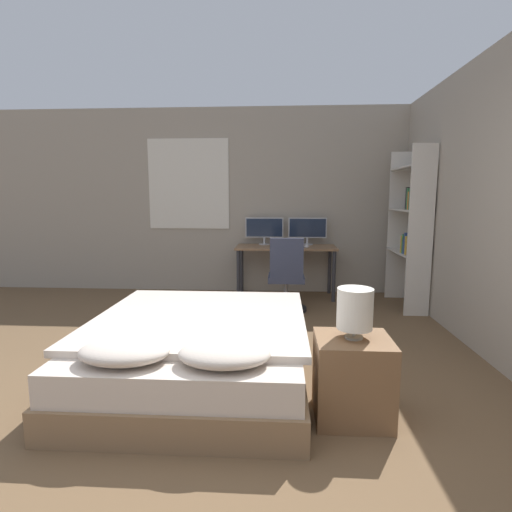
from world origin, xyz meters
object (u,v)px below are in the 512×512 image
at_px(monitor_left, 264,229).
at_px(computer_mouse, 306,247).
at_px(bedside_lamp, 355,309).
at_px(desk, 286,253).
at_px(nightstand, 352,378).
at_px(bookshelf, 411,223).
at_px(bed, 199,349).
at_px(office_chair, 286,283).
at_px(monitor_right, 307,229).
at_px(keyboard, 286,247).

xyz_separation_m(monitor_left, computer_mouse, (0.59, -0.38, -0.21)).
height_order(bedside_lamp, desk, bedside_lamp).
xyz_separation_m(desk, monitor_left, (-0.31, 0.19, 0.33)).
xyz_separation_m(bedside_lamp, computer_mouse, (-0.11, 2.98, 0.02)).
relative_size(nightstand, bookshelf, 0.26).
height_order(monitor_left, bookshelf, bookshelf).
bearing_deg(desk, bed, -104.77).
distance_m(computer_mouse, office_chair, 0.74).
bearing_deg(monitor_right, bedside_lamp, -88.68).
height_order(bedside_lamp, office_chair, office_chair).
relative_size(monitor_left, keyboard, 1.49).
distance_m(bed, monitor_left, 2.98).
bearing_deg(keyboard, desk, 90.00).
relative_size(monitor_right, bookshelf, 0.27).
height_order(nightstand, bookshelf, bookshelf).
bearing_deg(bed, keyboard, 74.18).
bearing_deg(bookshelf, bedside_lamp, -113.70).
bearing_deg(monitor_right, keyboard, -129.70).
distance_m(nightstand, bedside_lamp, 0.46).
bearing_deg(nightstand, office_chair, 99.22).
bearing_deg(bookshelf, bed, -136.23).
relative_size(desk, computer_mouse, 20.01).
height_order(bed, bedside_lamp, bedside_lamp).
bearing_deg(bedside_lamp, desk, 97.02).
xyz_separation_m(computer_mouse, office_chair, (-0.28, -0.57, -0.38)).
bearing_deg(keyboard, bookshelf, -11.69).
relative_size(bed, bedside_lamp, 6.01).
height_order(desk, computer_mouse, computer_mouse).
bearing_deg(bedside_lamp, keyboard, 97.46).
bearing_deg(keyboard, monitor_right, 50.30).
height_order(monitor_left, monitor_right, same).
distance_m(desk, bookshelf, 1.70).
distance_m(desk, office_chair, 0.80).
bearing_deg(nightstand, monitor_right, 91.32).
xyz_separation_m(desk, monitor_right, (0.31, 0.19, 0.33)).
distance_m(bed, desk, 2.79).
bearing_deg(monitor_right, bookshelf, -29.30).
bearing_deg(office_chair, bed, -110.15).
distance_m(nightstand, computer_mouse, 3.02).
bearing_deg(office_chair, nightstand, -80.78).
distance_m(bed, keyboard, 2.63).
bearing_deg(office_chair, monitor_left, 108.21).
bearing_deg(bookshelf, computer_mouse, 165.89).
relative_size(bed, monitor_left, 3.49).
bearing_deg(desk, office_chair, -90.09).
distance_m(monitor_left, keyboard, 0.54).
xyz_separation_m(desk, computer_mouse, (0.28, -0.19, 0.11)).
relative_size(bed, office_chair, 2.06).
bearing_deg(desk, bookshelf, -18.09).
bearing_deg(bedside_lamp, bed, 155.88).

